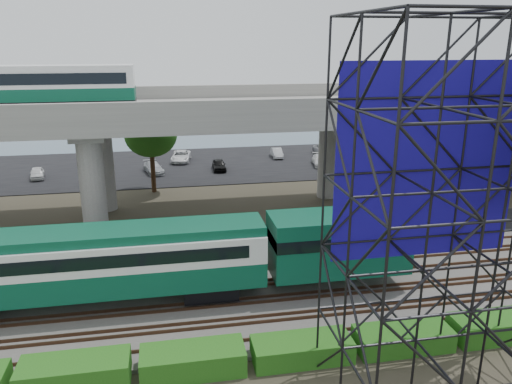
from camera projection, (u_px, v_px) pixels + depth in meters
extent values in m
plane|color=#474233|center=(263.00, 313.00, 26.99)|extent=(140.00, 140.00, 0.00)
cube|color=slate|center=(256.00, 294.00, 28.84)|extent=(90.00, 12.00, 0.20)
cube|color=black|center=(235.00, 239.00, 36.85)|extent=(90.00, 5.00, 0.08)
cube|color=black|center=(207.00, 164.00, 58.94)|extent=(90.00, 18.00, 0.08)
cube|color=#415D6A|center=(195.00, 132.00, 79.63)|extent=(140.00, 40.00, 0.03)
cube|color=#472D1E|center=(273.00, 337.00, 24.35)|extent=(90.00, 0.08, 0.16)
cube|color=#472D1E|center=(267.00, 321.00, 25.71)|extent=(90.00, 0.08, 0.16)
cube|color=#472D1E|center=(265.00, 316.00, 26.23)|extent=(90.00, 0.08, 0.16)
cube|color=#472D1E|center=(260.00, 302.00, 27.59)|extent=(90.00, 0.08, 0.16)
cube|color=#472D1E|center=(258.00, 297.00, 28.11)|extent=(90.00, 0.08, 0.16)
cube|color=#472D1E|center=(254.00, 285.00, 29.47)|extent=(90.00, 0.08, 0.16)
cube|color=#472D1E|center=(252.00, 281.00, 29.99)|extent=(90.00, 0.08, 0.16)
cube|color=#472D1E|center=(248.00, 271.00, 31.35)|extent=(90.00, 0.08, 0.16)
cube|color=#472D1E|center=(247.00, 267.00, 31.87)|extent=(90.00, 0.08, 0.16)
cube|color=#472D1E|center=(243.00, 257.00, 33.23)|extent=(90.00, 0.08, 0.16)
cube|color=black|center=(210.00, 287.00, 28.18)|extent=(3.00, 2.20, 0.90)
cube|color=#0B4E35|center=(88.00, 278.00, 26.71)|extent=(19.00, 3.00, 1.40)
cube|color=white|center=(86.00, 253.00, 26.28)|extent=(19.00, 3.00, 1.50)
cube|color=#0B4E35|center=(84.00, 235.00, 25.99)|extent=(19.00, 2.60, 0.50)
cube|color=black|center=(105.00, 251.00, 26.44)|extent=(15.00, 3.06, 0.70)
cube|color=#0B4E35|center=(338.00, 242.00, 28.85)|extent=(8.00, 3.00, 3.40)
cube|color=#9E9B93|center=(224.00, 113.00, 39.51)|extent=(80.00, 12.00, 1.20)
cube|color=#9E9B93|center=(234.00, 108.00, 33.77)|extent=(80.00, 0.50, 1.10)
cube|color=#9E9B93|center=(216.00, 91.00, 44.58)|extent=(80.00, 0.50, 1.10)
cylinder|color=#9E9B93|center=(93.00, 188.00, 35.83)|extent=(1.80, 1.80, 8.00)
cylinder|color=#9E9B93|center=(103.00, 165.00, 42.41)|extent=(1.80, 1.80, 8.00)
cube|color=#9E9B93|center=(94.00, 128.00, 38.04)|extent=(2.40, 9.00, 0.60)
cylinder|color=#9E9B93|center=(356.00, 174.00, 39.31)|extent=(1.80, 1.80, 8.00)
cylinder|color=#9E9B93|center=(328.00, 155.00, 45.89)|extent=(1.80, 1.80, 8.00)
cube|color=#9E9B93|center=(343.00, 121.00, 41.52)|extent=(2.40, 9.00, 0.60)
cylinder|color=#9E9B93|center=(503.00, 148.00, 49.02)|extent=(1.80, 1.80, 8.00)
cube|color=black|center=(53.00, 105.00, 37.02)|extent=(12.00, 2.50, 0.70)
cube|color=#0B4E35|center=(52.00, 94.00, 36.79)|extent=(12.00, 2.50, 0.90)
cube|color=white|center=(50.00, 79.00, 36.46)|extent=(12.00, 2.50, 1.30)
cube|color=black|center=(50.00, 78.00, 36.45)|extent=(11.00, 2.56, 0.80)
cube|color=white|center=(49.00, 67.00, 36.23)|extent=(12.00, 2.40, 0.30)
cube|color=#160C8C|center=(428.00, 163.00, 20.66)|extent=(8.10, 0.08, 8.25)
cube|color=#195212|center=(75.00, 373.00, 21.21)|extent=(4.60, 1.80, 1.20)
cube|color=#195212|center=(193.00, 360.00, 22.08)|extent=(4.60, 1.80, 1.15)
cube|color=#195212|center=(302.00, 349.00, 22.97)|extent=(4.60, 1.80, 1.03)
cube|color=#195212|center=(403.00, 338.00, 23.84)|extent=(4.60, 1.80, 1.01)
cube|color=#195212|center=(497.00, 327.00, 24.70)|extent=(4.60, 1.80, 1.12)
cylinder|color=#382314|center=(402.00, 191.00, 40.48)|extent=(0.44, 0.44, 4.80)
ellipsoid|color=#195212|center=(405.00, 153.00, 39.54)|extent=(4.94, 4.94, 4.18)
cylinder|color=#382314|center=(153.00, 168.00, 47.81)|extent=(0.44, 0.44, 4.80)
ellipsoid|color=#195212|center=(151.00, 135.00, 46.87)|extent=(4.94, 4.94, 4.18)
imported|color=black|center=(177.00, 238.00, 35.00)|extent=(5.95, 3.81, 1.53)
imported|color=silver|center=(37.00, 173.00, 52.77)|extent=(1.97, 3.55, 1.14)
imported|color=#929398|center=(94.00, 160.00, 58.39)|extent=(1.90, 3.48, 1.09)
imported|color=#A5A7AC|center=(154.00, 168.00, 54.88)|extent=(2.60, 4.33, 1.18)
imported|color=white|center=(181.00, 156.00, 60.12)|extent=(2.69, 4.79, 1.26)
imported|color=black|center=(219.00, 165.00, 56.13)|extent=(1.49, 3.56, 1.20)
imported|color=#AAADB2|center=(277.00, 153.00, 62.21)|extent=(1.37, 3.43, 1.11)
imported|color=silver|center=(320.00, 160.00, 58.21)|extent=(2.33, 4.30, 1.18)
imported|color=#989A9F|center=(325.00, 150.00, 63.28)|extent=(2.32, 4.66, 1.27)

